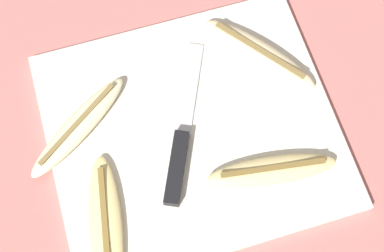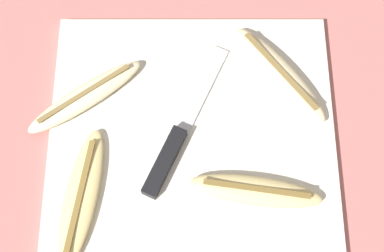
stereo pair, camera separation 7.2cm
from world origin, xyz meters
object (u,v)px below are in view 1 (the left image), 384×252
object	(u,v)px
banana_spotted_left	(272,170)
banana_pale_long	(78,126)
knife	(179,151)
banana_golden_short	(106,226)
banana_cream_curved	(259,54)

from	to	relation	value
banana_spotted_left	banana_pale_long	bearing A→B (deg)	149.98
knife	banana_pale_long	bearing A→B (deg)	174.32
banana_spotted_left	banana_golden_short	bearing A→B (deg)	-178.05
banana_spotted_left	banana_pale_long	size ratio (longest dim) A/B	1.05
banana_pale_long	banana_spotted_left	bearing A→B (deg)	-30.02
banana_golden_short	banana_pale_long	world-z (taller)	banana_pale_long
banana_spotted_left	banana_golden_short	distance (m)	0.23
banana_golden_short	banana_pale_long	distance (m)	0.14
banana_cream_curved	banana_golden_short	size ratio (longest dim) A/B	0.89
banana_cream_curved	banana_spotted_left	world-z (taller)	banana_cream_curved
banana_cream_curved	banana_golden_short	bearing A→B (deg)	-146.75
banana_cream_curved	banana_pale_long	xyz separation A→B (m)	(-0.27, -0.03, -0.00)
knife	banana_pale_long	distance (m)	0.14
knife	banana_spotted_left	bearing A→B (deg)	-4.89
knife	banana_spotted_left	xyz separation A→B (m)	(0.11, -0.06, 0.00)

